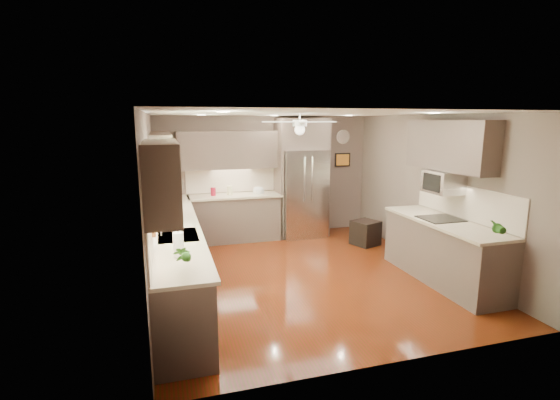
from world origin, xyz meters
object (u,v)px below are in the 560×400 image
canister_c (230,190)px  refrigerator (302,180)px  stool (365,233)px  bowl (259,192)px  potted_plant_right (498,228)px  microwave (443,182)px  soap_bottle (167,217)px  canister_a (213,192)px  paper_towel (178,244)px  potted_plant_left (182,255)px

canister_c → refrigerator: size_ratio=0.07×
stool → refrigerator: bearing=134.7°
bowl → refrigerator: refrigerator is taller
potted_plant_right → microwave: (0.12, 1.24, 0.39)m
soap_bottle → microwave: (4.08, -0.67, 0.44)m
canister_a → stool: size_ratio=0.28×
stool → paper_towel: bearing=-144.9°
canister_c → stool: (2.49, -1.06, -0.79)m
potted_plant_left → soap_bottle: bearing=93.6°
potted_plant_left → microwave: microwave is taller
canister_a → microwave: 4.23m
potted_plant_right → canister_c: bearing=124.0°
canister_a → refrigerator: (1.84, -0.06, 0.17)m
refrigerator → microwave: refrigerator is taller
potted_plant_left → paper_towel: bearing=92.3°
soap_bottle → microwave: bearing=-9.3°
bowl → refrigerator: bearing=-1.2°
potted_plant_left → bowl: potted_plant_left is taller
canister_a → soap_bottle: bearing=-113.6°
microwave → stool: (-0.35, 1.72, -1.24)m
bowl → soap_bottle: bearing=-131.6°
potted_plant_right → bowl: size_ratio=1.32×
bowl → microwave: size_ratio=0.41×
potted_plant_right → stool: (-0.23, 2.96, -0.85)m
bowl → microwave: 3.58m
potted_plant_right → stool: size_ratio=0.52×
refrigerator → paper_towel: refrigerator is taller
bowl → stool: 2.28m
potted_plant_left → paper_towel: potted_plant_left is taller
microwave → canister_a: bearing=138.9°
bowl → microwave: (2.25, -2.73, 0.51)m
canister_a → refrigerator: refrigerator is taller
canister_c → microwave: microwave is taller
bowl → microwave: bearing=-50.4°
soap_bottle → stool: bearing=15.7°
soap_bottle → stool: soap_bottle is taller
soap_bottle → bowl: size_ratio=0.93×
potted_plant_left → paper_towel: 0.40m
potted_plant_left → microwave: (3.96, 1.23, 0.38)m
bowl → paper_towel: size_ratio=0.78×
potted_plant_left → stool: bearing=39.3°
potted_plant_left → potted_plant_right: (3.84, -0.01, -0.01)m
potted_plant_right → paper_towel: bearing=173.9°
refrigerator → paper_towel: (-2.65, -3.54, -0.11)m
refrigerator → microwave: bearing=-63.9°
canister_c → refrigerator: 1.52m
bowl → paper_towel: paper_towel is taller
potted_plant_left → bowl: size_ratio=1.38×
canister_a → bowl: (0.91, -0.04, -0.05)m
paper_towel → soap_bottle: bearing=94.0°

